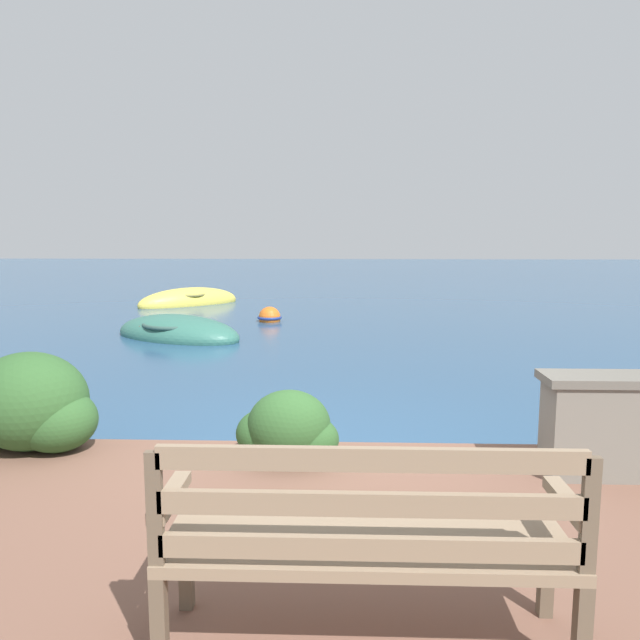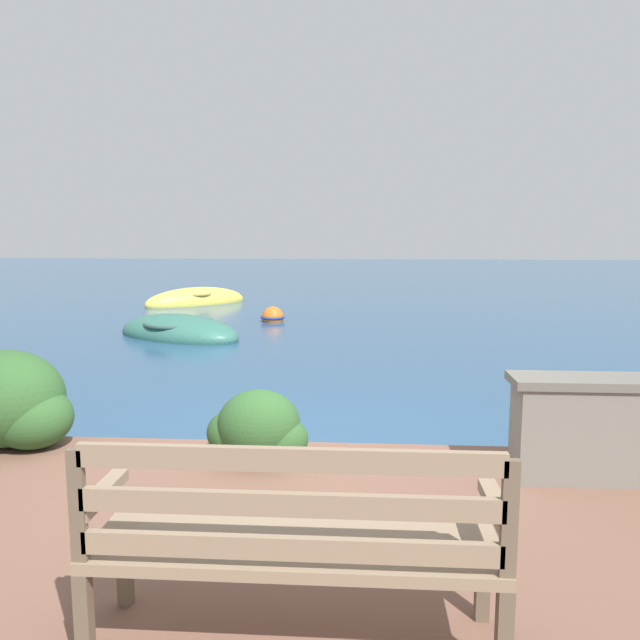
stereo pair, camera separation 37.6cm
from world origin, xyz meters
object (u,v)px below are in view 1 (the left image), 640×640
rowboat_nearest (178,334)px  mooring_buoy (270,318)px  park_bench (367,539)px  rowboat_mid (189,302)px

rowboat_nearest → mooring_buoy: rowboat_nearest is taller
rowboat_nearest → mooring_buoy: (1.46, 2.14, 0.02)m
park_bench → rowboat_nearest: 9.44m
rowboat_nearest → rowboat_mid: (-1.07, 5.21, 0.00)m
rowboat_nearest → mooring_buoy: 2.59m
rowboat_mid → rowboat_nearest: bearing=59.8°
rowboat_nearest → rowboat_mid: size_ratio=1.08×
park_bench → mooring_buoy: size_ratio=3.20×
park_bench → rowboat_nearest: park_bench is taller
park_bench → rowboat_mid: size_ratio=0.62×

